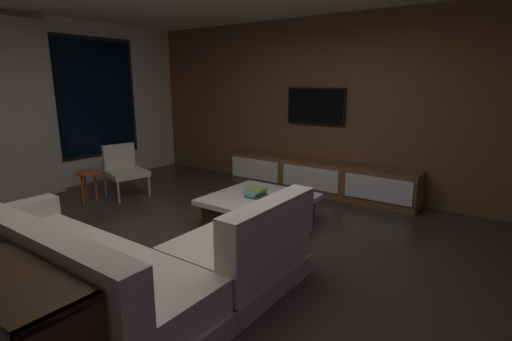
{
  "coord_description": "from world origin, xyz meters",
  "views": [
    {
      "loc": [
        -2.52,
        -2.52,
        1.73
      ],
      "look_at": [
        1.48,
        0.35,
        0.58
      ],
      "focal_mm": 26.79,
      "sensor_mm": 36.0,
      "label": 1
    }
  ],
  "objects": [
    {
      "name": "side_stool",
      "position": [
        0.4,
        2.56,
        0.37
      ],
      "size": [
        0.32,
        0.32,
        0.46
      ],
      "color": "#BF4C1E",
      "rests_on": "floor"
    },
    {
      "name": "accent_chair_near_window",
      "position": [
        0.94,
        2.47,
        0.43
      ],
      "size": [
        0.65,
        0.67,
        0.78
      ],
      "color": "#B2ADA0",
      "rests_on": "floor"
    },
    {
      "name": "book_stack_on_coffee_table",
      "position": [
        1.1,
        0.08,
        0.41
      ],
      "size": [
        0.26,
        0.21,
        0.1
      ],
      "color": "#65535C",
      "rests_on": "coffee_table"
    },
    {
      "name": "mounted_tv",
      "position": [
        2.95,
        0.25,
        1.35
      ],
      "size": [
        0.05,
        0.98,
        0.57
      ],
      "color": "black"
    },
    {
      "name": "media_wall",
      "position": [
        3.06,
        0.0,
        1.35
      ],
      "size": [
        0.12,
        7.8,
        2.7
      ],
      "color": "brown",
      "rests_on": "floor"
    },
    {
      "name": "sectional_couch",
      "position": [
        -0.89,
        -0.04,
        0.29
      ],
      "size": [
        1.98,
        2.5,
        0.82
      ],
      "color": "#B1A997",
      "rests_on": "floor"
    },
    {
      "name": "media_console",
      "position": [
        2.77,
        0.05,
        0.25
      ],
      "size": [
        0.46,
        3.1,
        0.52
      ],
      "color": "brown",
      "rests_on": "floor"
    },
    {
      "name": "back_wall_with_window",
      "position": [
        -0.06,
        3.62,
        1.34
      ],
      "size": [
        6.6,
        0.3,
        2.7
      ],
      "color": "silver",
      "rests_on": "floor"
    },
    {
      "name": "coffee_table",
      "position": [
        1.12,
        0.03,
        0.19
      ],
      "size": [
        1.16,
        1.16,
        0.36
      ],
      "color": "#382315",
      "rests_on": "floor"
    },
    {
      "name": "floor",
      "position": [
        0.0,
        0.0,
        0.0
      ],
      "size": [
        9.2,
        9.2,
        0.0
      ],
      "primitive_type": "plane",
      "color": "#332B26"
    }
  ]
}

